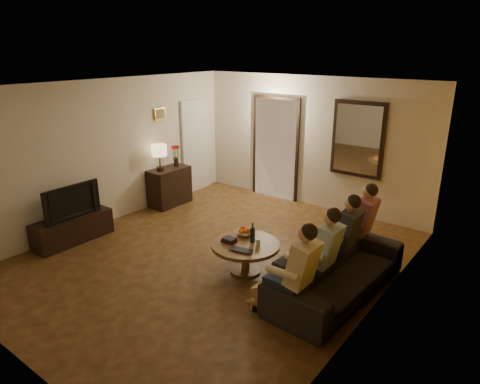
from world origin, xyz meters
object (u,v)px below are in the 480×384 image
Objects in this scene: wine_bottle at (253,232)px; tv at (69,201)px; sofa at (338,270)px; person_b at (321,258)px; tv_stand at (73,229)px; person_c at (342,242)px; dog at (271,293)px; dresser at (170,186)px; coffee_table at (246,258)px; person_a at (297,278)px; person_d at (359,228)px; table_lamp at (160,158)px; bowl at (245,233)px; laptop at (239,252)px.

tv is at bearing -160.96° from wine_bottle.
person_b reaches higher than sofa.
tv_stand is 4.24m from person_b.
person_c is 1.31m from dog.
dresser is 3.21m from coffee_table.
person_b is at bearing -17.78° from dresser.
person_c is at bearing 75.27° from dog.
dresser is at bearing 79.90° from sofa.
person_a is (4.13, 0.31, -0.12)m from tv.
person_d is at bearing 43.47° from wine_bottle.
tv_stand is 0.50m from tv.
table_lamp reaches higher than dresser.
dog is 0.57× the size of coffee_table.
tv_stand is at bearing -167.50° from person_b.
bowl is at bearing 152.45° from wine_bottle.
tv is 0.43× the size of sofa.
bowl is at bearing 107.21° from laptop.
tv is 3.18× the size of wine_bottle.
wine_bottle is 0.94× the size of laptop.
person_b is at bearing -14.97° from table_lamp.
coffee_table is 3.80× the size of bowl.
person_d is at bearing 90.00° from person_a.
tv_stand is at bearing -152.86° from person_d.
person_a is 0.46m from dog.
tv is 3.11m from laptop.
person_b is 1.00× the size of person_d.
person_d is at bearing 44.76° from coffee_table.
person_b is 1.15m from wine_bottle.
tv_stand is 3.80m from dog.
person_c is at bearing 90.00° from person_a.
tv_stand is 1.09× the size of person_c.
dresser is 3.42m from laptop.
dresser is 3.22m from wine_bottle.
tv is 3.11m from coffee_table.
person_b reaches higher than bowl.
person_c is 3.65× the size of laptop.
person_b is 1.25m from coffee_table.
dog is (3.79, 0.29, -0.44)m from tv.
dog is at bearing -39.61° from bowl.
tv_stand is 4.40m from sofa.
sofa is at bearing -13.61° from dresser.
person_a is 1.40m from coffee_table.
person_d is 1.84m from laptop.
bowl is 0.29m from wine_bottle.
dog is at bearing -105.18° from person_c.
wine_bottle is at bearing -22.10° from dresser.
dog is 1.15m from wine_bottle.
table_lamp is 4.49m from person_a.
table_lamp is 3.23m from coffee_table.
person_d is (4.13, 2.11, -0.12)m from tv.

